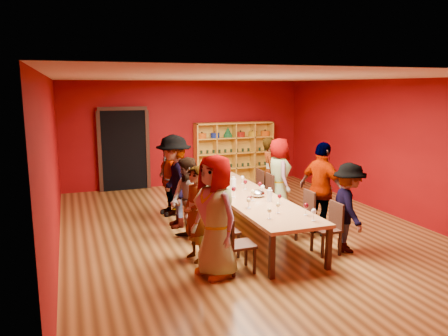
# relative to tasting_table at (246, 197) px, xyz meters

# --- Properties ---
(room_shell) EXTENTS (7.10, 9.10, 3.04)m
(room_shell) POSITION_rel_tasting_table_xyz_m (0.00, 0.00, 0.80)
(room_shell) COLOR brown
(room_shell) RESTS_ON ground
(tasting_table) EXTENTS (1.10, 4.50, 0.75)m
(tasting_table) POSITION_rel_tasting_table_xyz_m (0.00, 0.00, 0.00)
(tasting_table) COLOR #AC7547
(tasting_table) RESTS_ON ground
(doorway) EXTENTS (1.40, 0.17, 2.30)m
(doorway) POSITION_rel_tasting_table_xyz_m (-1.80, 4.43, 0.42)
(doorway) COLOR black
(doorway) RESTS_ON ground
(shelving_unit) EXTENTS (2.40, 0.40, 1.80)m
(shelving_unit) POSITION_rel_tasting_table_xyz_m (1.40, 4.32, 0.28)
(shelving_unit) COLOR gold
(shelving_unit) RESTS_ON ground
(chair_person_left_0) EXTENTS (0.42, 0.42, 0.89)m
(chair_person_left_0) POSITION_rel_tasting_table_xyz_m (-0.91, -1.75, -0.20)
(chair_person_left_0) COLOR black
(chair_person_left_0) RESTS_ON ground
(person_left_0) EXTENTS (0.76, 1.02, 1.86)m
(person_left_0) POSITION_rel_tasting_table_xyz_m (-1.23, -1.75, 0.23)
(person_left_0) COLOR #545359
(person_left_0) RESTS_ON ground
(chair_person_left_1) EXTENTS (0.42, 0.42, 0.89)m
(chair_person_left_1) POSITION_rel_tasting_table_xyz_m (-0.91, -1.08, -0.20)
(chair_person_left_1) COLOR black
(chair_person_left_1) RESTS_ON ground
(person_left_1) EXTENTS (0.55, 0.66, 1.58)m
(person_left_1) POSITION_rel_tasting_table_xyz_m (-1.35, -1.08, 0.09)
(person_left_1) COLOR #5D89C1
(person_left_1) RESTS_ON ground
(chair_person_left_2) EXTENTS (0.42, 0.42, 0.89)m
(chair_person_left_2) POSITION_rel_tasting_table_xyz_m (-0.91, -0.22, -0.20)
(chair_person_left_2) COLOR black
(chair_person_left_2) RESTS_ON ground
(person_left_2) EXTENTS (0.63, 0.86, 1.58)m
(person_left_2) POSITION_rel_tasting_table_xyz_m (-1.23, -0.22, 0.09)
(person_left_2) COLOR #5470AD
(person_left_2) RESTS_ON ground
(chair_person_left_3) EXTENTS (0.42, 0.42, 0.89)m
(chair_person_left_3) POSITION_rel_tasting_table_xyz_m (-0.91, 0.75, -0.20)
(chair_person_left_3) COLOR black
(chair_person_left_3) RESTS_ON ground
(person_left_3) EXTENTS (0.57, 1.25, 1.89)m
(person_left_3) POSITION_rel_tasting_table_xyz_m (-1.26, 0.75, 0.25)
(person_left_3) COLOR #131534
(person_left_3) RESTS_ON ground
(chair_person_left_4) EXTENTS (0.42, 0.42, 0.89)m
(chair_person_left_4) POSITION_rel_tasting_table_xyz_m (-0.91, 1.65, -0.20)
(chair_person_left_4) COLOR black
(chair_person_left_4) RESTS_ON ground
(person_left_4) EXTENTS (0.61, 1.00, 1.60)m
(person_left_4) POSITION_rel_tasting_table_xyz_m (-1.17, 1.65, 0.10)
(person_left_4) COLOR beige
(person_left_4) RESTS_ON ground
(chair_person_right_0) EXTENTS (0.42, 0.42, 0.89)m
(chair_person_right_0) POSITION_rel_tasting_table_xyz_m (0.91, -1.57, -0.20)
(chair_person_right_0) COLOR black
(chair_person_right_0) RESTS_ON ground
(person_right_0) EXTENTS (0.68, 1.08, 1.56)m
(person_right_0) POSITION_rel_tasting_table_xyz_m (1.26, -1.57, 0.08)
(person_right_0) COLOR #141638
(person_right_0) RESTS_ON ground
(chair_person_right_1) EXTENTS (0.42, 0.42, 0.89)m
(chair_person_right_1) POSITION_rel_tasting_table_xyz_m (0.91, -0.68, -0.20)
(chair_person_right_1) COLOR black
(chair_person_right_1) RESTS_ON ground
(person_right_1) EXTENTS (0.77, 1.15, 1.81)m
(person_right_1) POSITION_rel_tasting_table_xyz_m (1.29, -0.68, 0.20)
(person_right_1) COLOR silver
(person_right_1) RESTS_ON ground
(chair_person_right_3) EXTENTS (0.42, 0.42, 0.89)m
(chair_person_right_3) POSITION_rel_tasting_table_xyz_m (0.91, 1.04, -0.20)
(chair_person_right_3) COLOR black
(chair_person_right_3) RESTS_ON ground
(person_right_3) EXTENTS (0.57, 0.88, 1.69)m
(person_right_3) POSITION_rel_tasting_table_xyz_m (1.24, 1.04, 0.15)
(person_right_3) COLOR #5671B2
(person_right_3) RESTS_ON ground
(chair_person_right_4) EXTENTS (0.42, 0.42, 0.89)m
(chair_person_right_4) POSITION_rel_tasting_table_xyz_m (0.91, 1.58, -0.20)
(chair_person_right_4) COLOR black
(chair_person_right_4) RESTS_ON ground
(person_right_4) EXTENTS (0.62, 0.72, 1.65)m
(person_right_4) POSITION_rel_tasting_table_xyz_m (1.27, 1.58, 0.13)
(person_right_4) COLOR pink
(person_right_4) RESTS_ON ground
(wine_glass_0) EXTENTS (0.08, 0.08, 0.20)m
(wine_glass_0) POSITION_rel_tasting_table_xyz_m (0.15, 0.40, 0.20)
(wine_glass_0) COLOR white
(wine_glass_0) RESTS_ON tasting_table
(wine_glass_1) EXTENTS (0.08, 0.08, 0.21)m
(wine_glass_1) POSITION_rel_tasting_table_xyz_m (-0.31, 0.85, 0.20)
(wine_glass_1) COLOR white
(wine_glass_1) RESTS_ON tasting_table
(wine_glass_2) EXTENTS (0.07, 0.07, 0.18)m
(wine_glass_2) POSITION_rel_tasting_table_xyz_m (-0.15, 1.29, 0.18)
(wine_glass_2) COLOR white
(wine_glass_2) RESTS_ON tasting_table
(wine_glass_3) EXTENTS (0.08, 0.08, 0.19)m
(wine_glass_3) POSITION_rel_tasting_table_xyz_m (-0.36, -0.96, 0.19)
(wine_glass_3) COLOR white
(wine_glass_3) RESTS_ON tasting_table
(wine_glass_4) EXTENTS (0.09, 0.09, 0.21)m
(wine_glass_4) POSITION_rel_tasting_table_xyz_m (0.32, 0.06, 0.21)
(wine_glass_4) COLOR white
(wine_glass_4) RESTS_ON tasting_table
(wine_glass_5) EXTENTS (0.08, 0.08, 0.21)m
(wine_glass_5) POSITION_rel_tasting_table_xyz_m (-0.32, -0.91, 0.20)
(wine_glass_5) COLOR white
(wine_glass_5) RESTS_ON tasting_table
(wine_glass_6) EXTENTS (0.08, 0.08, 0.21)m
(wine_glass_6) POSITION_rel_tasting_table_xyz_m (0.37, -1.65, 0.20)
(wine_glass_6) COLOR white
(wine_glass_6) RESTS_ON tasting_table
(wine_glass_7) EXTENTS (0.07, 0.07, 0.18)m
(wine_glass_7) POSITION_rel_tasting_table_xyz_m (0.29, 0.89, 0.18)
(wine_glass_7) COLOR white
(wine_glass_7) RESTS_ON tasting_table
(wine_glass_8) EXTENTS (0.08, 0.08, 0.19)m
(wine_glass_8) POSITION_rel_tasting_table_xyz_m (-0.01, -1.39, 0.19)
(wine_glass_8) COLOR white
(wine_glass_8) RESTS_ON tasting_table
(wine_glass_9) EXTENTS (0.08, 0.08, 0.20)m
(wine_glass_9) POSITION_rel_tasting_table_xyz_m (0.28, -0.16, 0.20)
(wine_glass_9) COLOR white
(wine_glass_9) RESTS_ON tasting_table
(wine_glass_10) EXTENTS (0.09, 0.09, 0.21)m
(wine_glass_10) POSITION_rel_tasting_table_xyz_m (-0.32, -0.15, 0.21)
(wine_glass_10) COLOR white
(wine_glass_10) RESTS_ON tasting_table
(wine_glass_11) EXTENTS (0.07, 0.07, 0.18)m
(wine_glass_11) POSITION_rel_tasting_table_xyz_m (-0.28, -1.62, 0.18)
(wine_glass_11) COLOR white
(wine_glass_11) RESTS_ON tasting_table
(wine_glass_12) EXTENTS (0.09, 0.09, 0.21)m
(wine_glass_12) POSITION_rel_tasting_table_xyz_m (-0.35, 1.70, 0.21)
(wine_glass_12) COLOR white
(wine_glass_12) RESTS_ON tasting_table
(wine_glass_13) EXTENTS (0.09, 0.09, 0.22)m
(wine_glass_13) POSITION_rel_tasting_table_xyz_m (-0.08, -0.51, 0.21)
(wine_glass_13) COLOR white
(wine_glass_13) RESTS_ON tasting_table
(wine_glass_14) EXTENTS (0.08, 0.08, 0.21)m
(wine_glass_14) POSITION_rel_tasting_table_xyz_m (0.31, 1.83, 0.20)
(wine_glass_14) COLOR white
(wine_glass_14) RESTS_ON tasting_table
(wine_glass_15) EXTENTS (0.08, 0.08, 0.20)m
(wine_glass_15) POSITION_rel_tasting_table_xyz_m (0.33, -1.96, 0.20)
(wine_glass_15) COLOR white
(wine_glass_15) RESTS_ON tasting_table
(wine_glass_16) EXTENTS (0.07, 0.07, 0.18)m
(wine_glass_16) POSITION_rel_tasting_table_xyz_m (0.28, -0.87, 0.18)
(wine_glass_16) COLOR white
(wine_glass_16) RESTS_ON tasting_table
(wine_glass_17) EXTENTS (0.09, 0.09, 0.22)m
(wine_glass_17) POSITION_rel_tasting_table_xyz_m (-0.36, 0.07, 0.21)
(wine_glass_17) COLOR white
(wine_glass_17) RESTS_ON tasting_table
(spittoon_bowl) EXTENTS (0.27, 0.27, 0.15)m
(spittoon_bowl) POSITION_rel_tasting_table_xyz_m (0.13, -0.26, 0.11)
(spittoon_bowl) COLOR silver
(spittoon_bowl) RESTS_ON tasting_table
(carafe_a) EXTENTS (0.14, 0.14, 0.29)m
(carafe_a) POSITION_rel_tasting_table_xyz_m (-0.12, 0.39, 0.18)
(carafe_a) COLOR white
(carafe_a) RESTS_ON tasting_table
(carafe_b) EXTENTS (0.10, 0.10, 0.26)m
(carafe_b) POSITION_rel_tasting_table_xyz_m (0.19, -0.65, 0.17)
(carafe_b) COLOR white
(carafe_b) RESTS_ON tasting_table
(wine_bottle) EXTENTS (0.08, 0.08, 0.32)m
(wine_bottle) POSITION_rel_tasting_table_xyz_m (0.13, 1.61, 0.17)
(wine_bottle) COLOR #133416
(wine_bottle) RESTS_ON tasting_table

